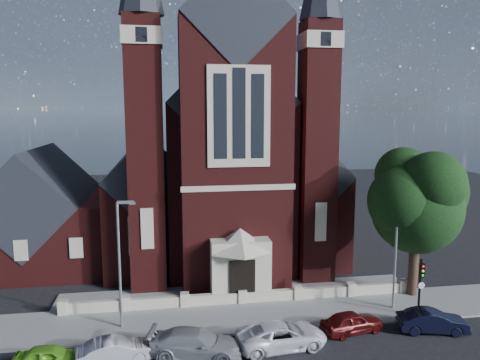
{
  "coord_description": "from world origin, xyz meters",
  "views": [
    {
      "loc": [
        -5.01,
        -24.18,
        13.54
      ],
      "look_at": [
        0.71,
        12.0,
        7.94
      ],
      "focal_mm": 35.0,
      "sensor_mm": 36.0,
      "label": 1
    }
  ],
  "objects_px": {
    "street_tree": "(420,203)",
    "car_dark_red": "(352,322)",
    "car_white_suv": "(282,335)",
    "car_navy": "(433,321)",
    "parish_hall": "(41,219)",
    "church": "(216,162)",
    "car_lime_van": "(50,357)",
    "street_lamp_right": "(397,244)",
    "car_silver_a": "(115,351)",
    "street_lamp_left": "(121,257)",
    "traffic_signal": "(421,281)",
    "car_silver_b": "(196,344)"
  },
  "relations": [
    {
      "from": "church",
      "to": "street_tree",
      "type": "relative_size",
      "value": 3.26
    },
    {
      "from": "church",
      "to": "parish_hall",
      "type": "xyz_separation_m",
      "value": [
        -16.0,
        -4.94,
        -4.17
      ]
    },
    {
      "from": "street_tree",
      "to": "car_silver_a",
      "type": "distance_m",
      "value": 22.29
    },
    {
      "from": "street_tree",
      "to": "car_white_suv",
      "type": "relative_size",
      "value": 2.06
    },
    {
      "from": "street_tree",
      "to": "car_dark_red",
      "type": "relative_size",
      "value": 2.73
    },
    {
      "from": "street_lamp_left",
      "to": "car_lime_van",
      "type": "relative_size",
      "value": 2.27
    },
    {
      "from": "car_white_suv",
      "to": "car_navy",
      "type": "distance_m",
      "value": 9.58
    },
    {
      "from": "street_tree",
      "to": "car_silver_a",
      "type": "height_order",
      "value": "street_tree"
    },
    {
      "from": "street_lamp_left",
      "to": "parish_hall",
      "type": "bearing_deg",
      "value": 120.02
    },
    {
      "from": "church",
      "to": "parish_hall",
      "type": "bearing_deg",
      "value": -162.84
    },
    {
      "from": "parish_hall",
      "to": "traffic_signal",
      "type": "relative_size",
      "value": 3.05
    },
    {
      "from": "car_lime_van",
      "to": "street_lamp_left",
      "type": "bearing_deg",
      "value": -39.72
    },
    {
      "from": "car_silver_b",
      "to": "car_dark_red",
      "type": "distance_m",
      "value": 9.68
    },
    {
      "from": "parish_hall",
      "to": "street_lamp_left",
      "type": "height_order",
      "value": "parish_hall"
    },
    {
      "from": "street_lamp_left",
      "to": "car_silver_b",
      "type": "height_order",
      "value": "street_lamp_left"
    },
    {
      "from": "car_silver_a",
      "to": "car_white_suv",
      "type": "bearing_deg",
      "value": -101.23
    },
    {
      "from": "car_lime_van",
      "to": "car_white_suv",
      "type": "distance_m",
      "value": 12.57
    },
    {
      "from": "car_lime_van",
      "to": "traffic_signal",
      "type": "bearing_deg",
      "value": -83.1
    },
    {
      "from": "car_navy",
      "to": "car_silver_a",
      "type": "bearing_deg",
      "value": 103.41
    },
    {
      "from": "traffic_signal",
      "to": "car_dark_red",
      "type": "distance_m",
      "value": 5.54
    },
    {
      "from": "street_tree",
      "to": "car_dark_red",
      "type": "distance_m",
      "value": 10.18
    },
    {
      "from": "car_silver_a",
      "to": "car_white_suv",
      "type": "height_order",
      "value": "car_white_suv"
    },
    {
      "from": "car_lime_van",
      "to": "car_white_suv",
      "type": "relative_size",
      "value": 0.68
    },
    {
      "from": "traffic_signal",
      "to": "church",
      "type": "bearing_deg",
      "value": 118.2
    },
    {
      "from": "street_tree",
      "to": "street_lamp_right",
      "type": "bearing_deg",
      "value": -145.74
    },
    {
      "from": "car_dark_red",
      "to": "street_lamp_right",
      "type": "bearing_deg",
      "value": -69.52
    },
    {
      "from": "street_lamp_left",
      "to": "car_silver_b",
      "type": "xyz_separation_m",
      "value": [
        4.25,
        -4.04,
        -3.85
      ]
    },
    {
      "from": "street_lamp_right",
      "to": "traffic_signal",
      "type": "bearing_deg",
      "value": -59.99
    },
    {
      "from": "car_dark_red",
      "to": "car_navy",
      "type": "distance_m",
      "value": 4.95
    },
    {
      "from": "car_silver_a",
      "to": "car_navy",
      "type": "distance_m",
      "value": 18.85
    },
    {
      "from": "traffic_signal",
      "to": "car_white_suv",
      "type": "xyz_separation_m",
      "value": [
        -9.75,
        -2.24,
        -1.86
      ]
    },
    {
      "from": "car_lime_van",
      "to": "street_lamp_right",
      "type": "bearing_deg",
      "value": -78.72
    },
    {
      "from": "church",
      "to": "car_dark_red",
      "type": "relative_size",
      "value": 8.9
    },
    {
      "from": "parish_hall",
      "to": "traffic_signal",
      "type": "xyz_separation_m",
      "value": [
        27.0,
        -15.57,
        -1.43
      ]
    },
    {
      "from": "parish_hall",
      "to": "street_tree",
      "type": "relative_size",
      "value": 1.14
    },
    {
      "from": "car_navy",
      "to": "car_silver_b",
      "type": "bearing_deg",
      "value": 104.12
    },
    {
      "from": "street_lamp_left",
      "to": "car_white_suv",
      "type": "xyz_separation_m",
      "value": [
        9.16,
        -3.82,
        -3.87
      ]
    },
    {
      "from": "street_tree",
      "to": "car_lime_van",
      "type": "xyz_separation_m",
      "value": [
        -23.91,
        -5.7,
        -6.35
      ]
    },
    {
      "from": "church",
      "to": "car_white_suv",
      "type": "xyz_separation_m",
      "value": [
        1.25,
        -22.76,
        -7.46
      ]
    },
    {
      "from": "parish_hall",
      "to": "car_lime_van",
      "type": "bearing_deg",
      "value": -75.39
    },
    {
      "from": "parish_hall",
      "to": "car_lime_van",
      "type": "xyz_separation_m",
      "value": [
        4.69,
        -17.99,
        -3.4
      ]
    },
    {
      "from": "car_white_suv",
      "to": "car_silver_a",
      "type": "bearing_deg",
      "value": 84.82
    },
    {
      "from": "church",
      "to": "street_lamp_right",
      "type": "xyz_separation_m",
      "value": [
        10.09,
        -18.94,
        -3.59
      ]
    },
    {
      "from": "car_dark_red",
      "to": "parish_hall",
      "type": "bearing_deg",
      "value": 39.98
    },
    {
      "from": "parish_hall",
      "to": "car_silver_b",
      "type": "height_order",
      "value": "parish_hall"
    },
    {
      "from": "street_lamp_right",
      "to": "car_dark_red",
      "type": "bearing_deg",
      "value": -146.82
    },
    {
      "from": "church",
      "to": "car_silver_a",
      "type": "xyz_separation_m",
      "value": [
        -8.01,
        -22.93,
        -7.52
      ]
    },
    {
      "from": "street_lamp_left",
      "to": "car_dark_red",
      "type": "height_order",
      "value": "street_lamp_left"
    },
    {
      "from": "church",
      "to": "car_dark_red",
      "type": "bearing_deg",
      "value": -74.7
    },
    {
      "from": "car_silver_b",
      "to": "car_navy",
      "type": "distance_m",
      "value": 14.51
    }
  ]
}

